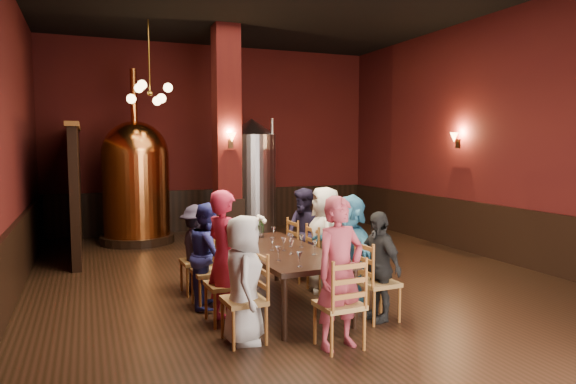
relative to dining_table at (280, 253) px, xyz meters
name	(u,v)px	position (x,y,z in m)	size (l,w,h in m)	color
room	(291,135)	(0.69, 1.33, 1.56)	(10.00, 10.02, 4.50)	black
wainscot_right	(487,230)	(4.65, 1.33, -0.19)	(0.08, 9.90, 1.00)	black
wainscot_back	(217,209)	(0.69, 6.29, -0.19)	(7.90, 0.08, 1.00)	black
wainscot_left	(12,267)	(-3.27, 1.33, -0.19)	(0.08, 9.90, 1.00)	black
column	(227,137)	(0.39, 4.13, 1.56)	(0.58, 0.58, 4.50)	#46120F
partition	(76,191)	(-2.51, 4.53, 0.51)	(0.22, 3.50, 2.40)	black
pendant_cluster	(150,93)	(-1.11, 4.23, 2.41)	(0.90, 0.90, 1.70)	#A57226
sconce_wall	(458,140)	(4.59, 2.13, 1.51)	(0.20, 0.20, 0.36)	black
sconce_column	(231,140)	(0.39, 3.83, 1.51)	(0.20, 0.20, 0.36)	black
dining_table	(280,253)	(0.00, 0.00, 0.00)	(1.12, 2.45, 0.75)	black
chair_0	(244,300)	(-0.80, -1.04, -0.23)	(0.46, 0.46, 0.92)	#955226
person_0	(244,279)	(-0.80, -1.04, -0.01)	(0.67, 0.43, 1.37)	#BCBCBC
chair_1	(225,284)	(-0.83, -0.37, -0.23)	(0.46, 0.46, 0.92)	#955226
person_1	(225,257)	(-0.83, -0.37, 0.10)	(0.58, 0.38, 1.58)	#B41E3B
chair_2	(210,272)	(-0.87, 0.29, -0.23)	(0.46, 0.46, 0.92)	#955226
person_2	(209,255)	(-0.87, 0.29, -0.01)	(0.66, 0.33, 1.36)	navy
chair_3	(197,261)	(-0.90, 0.96, -0.23)	(0.46, 0.46, 0.92)	#955226
person_3	(197,249)	(-0.90, 0.96, -0.06)	(0.81, 0.47, 1.26)	#211D2B
chair_4	(378,282)	(0.90, -0.96, -0.23)	(0.46, 0.46, 0.92)	#955226
person_4	(378,266)	(0.90, -0.96, -0.03)	(0.77, 0.32, 1.32)	black
chair_5	(349,270)	(0.87, -0.29, -0.23)	(0.46, 0.46, 0.92)	#955226
person_5	(349,250)	(0.87, -0.29, 0.04)	(1.35, 0.43, 1.46)	teal
chair_6	(325,260)	(0.83, 0.37, -0.23)	(0.46, 0.46, 0.92)	#955226
person_6	(325,239)	(0.83, 0.37, 0.06)	(0.74, 0.48, 1.50)	beige
chair_7	(304,251)	(0.80, 1.04, -0.23)	(0.46, 0.46, 0.92)	#955226
person_7	(304,234)	(0.80, 1.04, 0.03)	(0.70, 0.34, 1.44)	black
chair_8	(339,304)	(0.08, -1.55, -0.23)	(0.46, 0.46, 0.92)	#955226
person_8	(340,273)	(0.08, -1.55, 0.10)	(0.58, 0.38, 1.58)	maroon
copper_kettle	(136,180)	(-1.33, 5.18, 0.65)	(1.84, 1.84, 3.68)	black
steel_vessel	(252,176)	(1.33, 5.40, 0.67)	(1.47, 1.47, 2.71)	#B2B2B7
rose_vase	(261,222)	(0.04, 0.90, 0.28)	(0.20, 0.20, 0.33)	white
wine_glass_0	(291,240)	(0.19, 0.08, 0.15)	(0.07, 0.07, 0.17)	white
wine_glass_1	(273,233)	(0.17, 0.72, 0.15)	(0.07, 0.07, 0.17)	white
wine_glass_2	(299,259)	(-0.14, -1.00, 0.15)	(0.07, 0.07, 0.17)	white
wine_glass_3	(291,247)	(0.02, -0.35, 0.15)	(0.07, 0.07, 0.17)	white
wine_glass_4	(278,254)	(-0.26, -0.64, 0.15)	(0.07, 0.07, 0.17)	white
wine_glass_5	(301,241)	(0.30, -0.01, 0.15)	(0.07, 0.07, 0.17)	white
wine_glass_6	(315,248)	(0.27, -0.50, 0.15)	(0.07, 0.07, 0.17)	white
wine_glass_7	(284,244)	(0.01, -0.13, 0.15)	(0.07, 0.07, 0.17)	white
wine_glass_8	(248,237)	(-0.28, 0.51, 0.15)	(0.07, 0.07, 0.17)	white
wine_glass_9	(272,244)	(-0.13, -0.06, 0.15)	(0.07, 0.07, 0.17)	white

